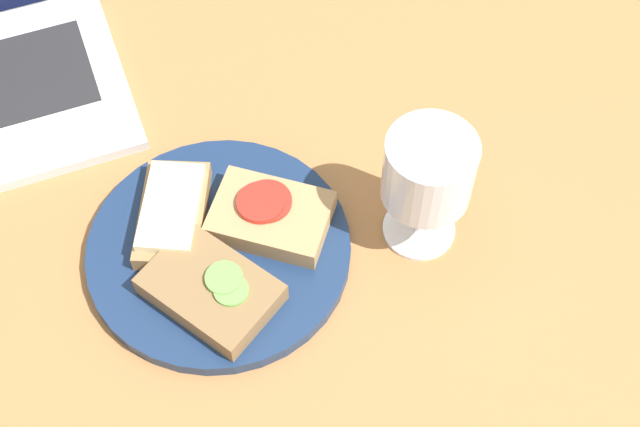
# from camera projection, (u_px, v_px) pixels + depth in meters

# --- Properties ---
(wooden_table) EXTENTS (1.40, 1.40, 0.03)m
(wooden_table) POSITION_uv_depth(u_px,v_px,m) (270.00, 232.00, 0.88)
(wooden_table) COLOR #9E6B3D
(wooden_table) RESTS_ON ground
(plate) EXTENTS (0.25, 0.25, 0.01)m
(plate) POSITION_uv_depth(u_px,v_px,m) (219.00, 250.00, 0.84)
(plate) COLOR navy
(plate) RESTS_ON wooden_table
(sandwich_with_tomato) EXTENTS (0.13, 0.13, 0.03)m
(sandwich_with_tomato) POSITION_uv_depth(u_px,v_px,m) (268.00, 216.00, 0.84)
(sandwich_with_tomato) COLOR #A88456
(sandwich_with_tomato) RESTS_ON plate
(sandwich_with_cheese) EXTENTS (0.10, 0.13, 0.03)m
(sandwich_with_cheese) POSITION_uv_depth(u_px,v_px,m) (172.00, 213.00, 0.84)
(sandwich_with_cheese) COLOR #937047
(sandwich_with_cheese) RESTS_ON plate
(sandwich_with_cucumber) EXTENTS (0.13, 0.14, 0.03)m
(sandwich_with_cucumber) POSITION_uv_depth(u_px,v_px,m) (211.00, 289.00, 0.80)
(sandwich_with_cucumber) COLOR brown
(sandwich_with_cucumber) RESTS_ON plate
(wine_glass) EXTENTS (0.08, 0.08, 0.13)m
(wine_glass) POSITION_uv_depth(u_px,v_px,m) (428.00, 175.00, 0.79)
(wine_glass) COLOR white
(wine_glass) RESTS_ON wooden_table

